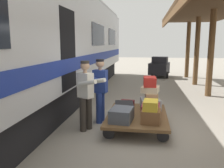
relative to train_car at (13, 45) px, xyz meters
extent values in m
plane|color=gray|center=(-3.68, 0.00, -2.06)|extent=(60.00, 60.00, 0.00)
cylinder|color=brown|center=(-5.95, -9.39, -0.36)|extent=(0.24, 0.24, 3.40)
cylinder|color=brown|center=(-5.95, -6.71, -0.36)|extent=(0.24, 0.24, 3.40)
cylinder|color=brown|center=(-5.95, -4.03, -0.36)|extent=(0.24, 0.24, 3.40)
cube|color=#B7BABF|center=(0.00, 0.00, 0.29)|extent=(3.00, 21.27, 2.90)
cube|color=black|center=(0.00, 0.00, -1.61)|extent=(2.55, 20.21, 0.90)
cube|color=navy|center=(-1.51, 0.00, -0.51)|extent=(0.03, 20.85, 0.36)
cube|color=black|center=(-1.51, -7.45, 0.39)|extent=(0.02, 2.34, 0.84)
cube|color=black|center=(-1.51, -3.72, 0.39)|extent=(0.02, 2.34, 0.84)
cube|color=black|center=(-1.45, 0.00, -0.11)|extent=(0.12, 1.10, 2.00)
cube|color=brown|center=(-3.25, -0.02, -1.76)|extent=(1.48, 2.13, 0.07)
cylinder|color=black|center=(-3.84, 0.83, -1.93)|extent=(0.27, 0.05, 0.27)
cylinder|color=black|center=(-2.65, 0.83, -1.93)|extent=(0.27, 0.05, 0.27)
cylinder|color=black|center=(-3.84, -0.88, -1.93)|extent=(0.27, 0.05, 0.27)
cylinder|color=black|center=(-2.65, -0.88, -1.93)|extent=(0.27, 0.05, 0.27)
cube|color=black|center=(-2.91, -0.02, -1.58)|extent=(0.51, 0.57, 0.29)
cube|color=#4C515B|center=(-2.91, 0.56, -1.57)|extent=(0.55, 0.68, 0.30)
cube|color=#9EA0A5|center=(-3.58, -0.61, -1.58)|extent=(0.59, 0.65, 0.28)
cube|color=brown|center=(-3.58, 0.56, -1.57)|extent=(0.45, 0.50, 0.30)
cube|color=maroon|center=(-2.91, -0.61, -1.64)|extent=(0.45, 0.55, 0.17)
cube|color=maroon|center=(-3.58, -0.02, -1.59)|extent=(0.48, 0.57, 0.27)
cube|color=gold|center=(-3.57, 0.54, -1.32)|extent=(0.36, 0.49, 0.21)
cube|color=tan|center=(-3.61, -0.61, -1.36)|extent=(0.35, 0.56, 0.17)
cube|color=beige|center=(-3.57, -0.64, -1.19)|extent=(0.52, 0.58, 0.16)
cube|color=#AD231E|center=(-3.55, -0.64, -0.98)|extent=(0.35, 0.51, 0.26)
cylinder|color=navy|center=(-2.27, -0.37, -1.65)|extent=(0.16, 0.16, 0.82)
cylinder|color=navy|center=(-2.23, -0.17, -1.65)|extent=(0.16, 0.16, 0.82)
cube|color=navy|center=(-2.25, -0.27, -0.94)|extent=(0.39, 0.28, 0.60)
cylinder|color=tan|center=(-2.25, -0.27, -0.61)|extent=(0.09, 0.09, 0.06)
sphere|color=tan|center=(-2.25, -0.27, -0.47)|extent=(0.22, 0.22, 0.22)
cylinder|color=black|center=(-2.25, -0.27, -0.39)|extent=(0.21, 0.21, 0.06)
cylinder|color=navy|center=(-2.06, -0.47, -0.84)|extent=(0.54, 0.19, 0.21)
cylinder|color=navy|center=(-2.01, -0.15, -0.84)|extent=(0.54, 0.19, 0.21)
cylinder|color=#332D28|center=(-1.97, 0.46, -1.65)|extent=(0.16, 0.16, 0.82)
cylinder|color=#332D28|center=(-2.07, 0.28, -1.65)|extent=(0.16, 0.16, 0.82)
cube|color=silver|center=(-2.02, 0.37, -0.94)|extent=(0.42, 0.37, 0.60)
cylinder|color=tan|center=(-2.02, 0.37, -0.61)|extent=(0.09, 0.09, 0.06)
sphere|color=tan|center=(-2.02, 0.37, -0.47)|extent=(0.22, 0.22, 0.22)
cylinder|color=#332D28|center=(-2.02, 0.37, -0.39)|extent=(0.21, 0.21, 0.06)
cylinder|color=silver|center=(-2.13, 0.62, -0.84)|extent=(0.51, 0.35, 0.21)
cylinder|color=silver|center=(-2.29, 0.34, -0.84)|extent=(0.51, 0.35, 0.21)
cube|color=black|center=(-4.25, -9.28, -1.51)|extent=(1.43, 1.89, 0.70)
cube|color=black|center=(-4.25, -8.93, -1.01)|extent=(1.03, 0.87, 0.50)
cylinder|color=black|center=(-4.70, -8.68, -1.86)|extent=(0.12, 0.40, 0.40)
cylinder|color=black|center=(-3.80, -8.68, -1.86)|extent=(0.12, 0.40, 0.40)
cylinder|color=black|center=(-4.70, -9.88, -1.86)|extent=(0.12, 0.40, 0.40)
cylinder|color=black|center=(-3.80, -9.88, -1.86)|extent=(0.12, 0.40, 0.40)
camera|label=1|loc=(-3.46, 5.69, 0.05)|focal=37.34mm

